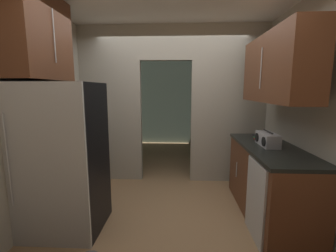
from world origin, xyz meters
TOP-DOWN VIEW (x-y plane):
  - ground at (0.00, 0.00)m, footprint 20.00×20.00m
  - kitchen_overhead_slab at (0.00, 0.37)m, footprint 3.60×6.49m
  - kitchen_partition at (0.03, 1.25)m, footprint 3.20×0.12m
  - adjoining_room_shell at (0.00, 3.24)m, footprint 3.20×2.99m
  - refrigerator at (-1.19, -0.31)m, footprint 0.84×0.76m
  - lower_cabinet_run at (1.28, 0.07)m, footprint 0.65×1.68m
  - dishwasher at (0.97, -0.40)m, footprint 0.02×0.56m
  - upper_cabinet_counterside at (1.28, 0.07)m, footprint 0.36×1.51m
  - upper_cabinet_fridgeside at (-1.42, -0.21)m, footprint 0.36×0.93m
  - boombox at (1.25, 0.11)m, footprint 0.19×0.41m
  - book_stack at (1.26, 0.45)m, footprint 0.13×0.18m

SIDE VIEW (x-z plane):
  - ground at x=0.00m, z-range 0.00..0.00m
  - dishwasher at x=0.97m, z-range 0.00..0.86m
  - lower_cabinet_run at x=1.28m, z-range 0.00..0.93m
  - refrigerator at x=-1.19m, z-range 0.00..1.70m
  - book_stack at x=1.26m, z-range 0.92..0.99m
  - boombox at x=1.25m, z-range 0.91..1.10m
  - adjoining_room_shell at x=0.00m, z-range 0.00..2.70m
  - kitchen_partition at x=0.03m, z-range 0.08..2.78m
  - upper_cabinet_counterside at x=1.28m, z-range 1.48..2.27m
  - upper_cabinet_fridgeside at x=-1.42m, z-range 1.73..2.68m
  - kitchen_overhead_slab at x=0.00m, z-range 2.70..2.76m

